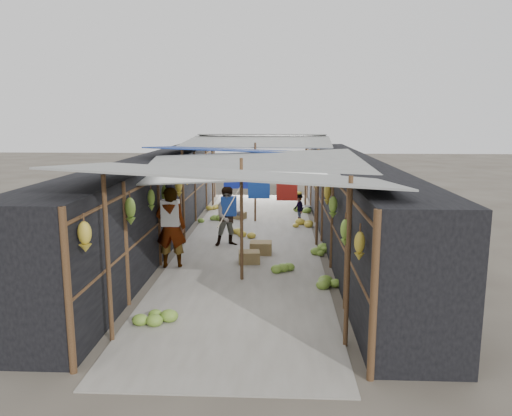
% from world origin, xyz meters
% --- Properties ---
extents(ground, '(80.00, 80.00, 0.00)m').
position_xyz_m(ground, '(0.00, 0.00, 0.00)').
color(ground, '#6B6356').
rests_on(ground, ground).
extents(aisle_slab, '(3.60, 16.00, 0.02)m').
position_xyz_m(aisle_slab, '(0.00, 6.50, 0.01)').
color(aisle_slab, '#9E998E').
rests_on(aisle_slab, ground).
extents(stall_left, '(1.40, 15.00, 2.30)m').
position_xyz_m(stall_left, '(-2.70, 6.50, 1.15)').
color(stall_left, black).
rests_on(stall_left, ground).
extents(stall_right, '(1.40, 15.00, 2.30)m').
position_xyz_m(stall_right, '(2.70, 6.50, 1.15)').
color(stall_right, black).
rests_on(stall_right, ground).
extents(crate_near, '(0.53, 0.44, 0.30)m').
position_xyz_m(crate_near, '(0.08, 4.22, 0.15)').
color(crate_near, '#94794B').
rests_on(crate_near, ground).
extents(crate_mid, '(0.55, 0.44, 0.33)m').
position_xyz_m(crate_mid, '(0.33, 5.02, 0.16)').
color(crate_mid, '#94794B').
rests_on(crate_mid, ground).
extents(crate_back, '(0.49, 0.45, 0.25)m').
position_xyz_m(crate_back, '(-0.55, 9.35, 0.12)').
color(crate_back, '#94794B').
rests_on(crate_back, ground).
extents(black_basin, '(0.56, 0.56, 0.17)m').
position_xyz_m(black_basin, '(1.70, 11.05, 0.08)').
color(black_basin, black).
rests_on(black_basin, ground).
extents(vendor_elderly, '(0.71, 0.49, 1.88)m').
position_xyz_m(vendor_elderly, '(-1.69, 3.87, 0.94)').
color(vendor_elderly, white).
rests_on(vendor_elderly, ground).
extents(shopper_blue, '(0.92, 0.81, 1.60)m').
position_xyz_m(shopper_blue, '(-0.55, 5.84, 0.80)').
color(shopper_blue, '#1F409D').
rests_on(shopper_blue, ground).
extents(vendor_seated, '(0.54, 0.68, 0.92)m').
position_xyz_m(vendor_seated, '(1.43, 9.26, 0.46)').
color(vendor_seated, '#544F48').
rests_on(vendor_seated, ground).
extents(market_canopy, '(5.62, 15.20, 2.77)m').
position_xyz_m(market_canopy, '(0.03, 6.83, 2.41)').
color(market_canopy, brown).
rests_on(market_canopy, ground).
extents(hanging_bananas, '(3.95, 13.85, 0.82)m').
position_xyz_m(hanging_bananas, '(-0.09, 6.38, 1.65)').
color(hanging_bananas, gold).
rests_on(hanging_bananas, ground).
extents(floor_bananas, '(3.87, 10.77, 0.35)m').
position_xyz_m(floor_bananas, '(0.28, 5.70, 0.15)').
color(floor_bananas, olive).
rests_on(floor_bananas, ground).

